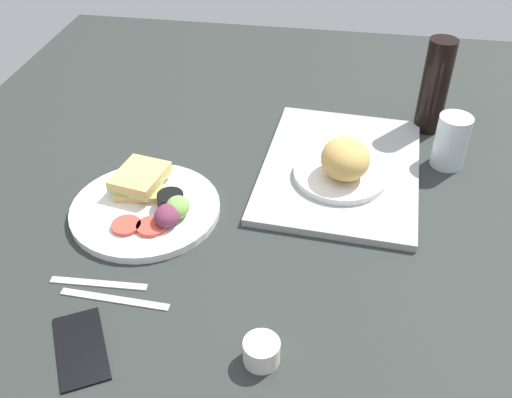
# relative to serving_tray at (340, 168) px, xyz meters

# --- Properties ---
(ground_plane) EXTENTS (1.90, 1.50, 0.03)m
(ground_plane) POSITION_rel_serving_tray_xyz_m (0.16, -0.19, -0.02)
(ground_plane) COLOR #282D2B
(serving_tray) EXTENTS (0.47, 0.36, 0.02)m
(serving_tray) POSITION_rel_serving_tray_xyz_m (0.00, 0.00, 0.00)
(serving_tray) COLOR #9EA0A3
(serving_tray) RESTS_ON ground_plane
(bread_plate_near) EXTENTS (0.20, 0.20, 0.09)m
(bread_plate_near) POSITION_rel_serving_tray_xyz_m (0.05, 0.00, 0.04)
(bread_plate_near) COLOR white
(bread_plate_near) RESTS_ON serving_tray
(plate_with_salad) EXTENTS (0.29, 0.29, 0.05)m
(plate_with_salad) POSITION_rel_serving_tray_xyz_m (0.20, -0.37, 0.01)
(plate_with_salad) COLOR white
(plate_with_salad) RESTS_ON ground_plane
(drinking_glass) EXTENTS (0.07, 0.07, 0.12)m
(drinking_glass) POSITION_rel_serving_tray_xyz_m (-0.07, 0.23, 0.05)
(drinking_glass) COLOR silver
(drinking_glass) RESTS_ON ground_plane
(soda_bottle) EXTENTS (0.06, 0.06, 0.23)m
(soda_bottle) POSITION_rel_serving_tray_xyz_m (-0.22, 0.20, 0.10)
(soda_bottle) COLOR black
(soda_bottle) RESTS_ON ground_plane
(espresso_cup) EXTENTS (0.06, 0.06, 0.04)m
(espresso_cup) POSITION_rel_serving_tray_xyz_m (0.51, -0.09, 0.01)
(espresso_cup) COLOR silver
(espresso_cup) RESTS_ON ground_plane
(fork) EXTENTS (0.02, 0.17, 0.01)m
(fork) POSITION_rel_serving_tray_xyz_m (0.40, -0.39, -0.01)
(fork) COLOR #B7B7BC
(fork) RESTS_ON ground_plane
(knife) EXTENTS (0.02, 0.19, 0.01)m
(knife) POSITION_rel_serving_tray_xyz_m (0.43, -0.35, -0.01)
(knife) COLOR #B7B7BC
(knife) RESTS_ON ground_plane
(cell_phone) EXTENTS (0.16, 0.13, 0.01)m
(cell_phone) POSITION_rel_serving_tray_xyz_m (0.54, -0.37, -0.00)
(cell_phone) COLOR black
(cell_phone) RESTS_ON ground_plane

